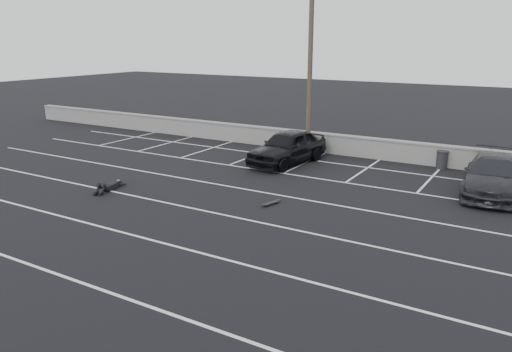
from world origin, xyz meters
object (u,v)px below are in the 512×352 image
Objects in this scene: skateboard at (271,203)px; car_left at (287,147)px; car_right at (493,175)px; utility_pole at (310,62)px; person at (112,183)px; trash_bin at (442,160)px.

car_left is at bearing 126.58° from skateboard.
utility_pole is at bearing 160.50° from car_right.
utility_pole is (-9.27, 2.66, 4.06)m from car_right.
utility_pole is 12.42× the size of skateboard.
utility_pole reaches higher than skateboard.
car_right is 15.34m from person.
person is at bearing -153.04° from skateboard.
car_left is at bearing 174.86° from car_right.
skateboard is (-4.37, -8.80, -0.37)m from trash_bin.
utility_pole is 11.08× the size of trash_bin.
trash_bin is at bearing 27.54° from person.
skateboard is at bearing -3.09° from person.
car_left is 0.51× the size of utility_pole.
car_right is at bearing 12.65° from person.
trash_bin is 1.12× the size of skateboard.
person is at bearing -111.86° from car_left.
trash_bin is 15.07m from person.
car_right is 3.96m from trash_bin.
car_right is at bearing -50.83° from trash_bin.
car_left is 4.64m from utility_pole.
trash_bin reaches higher than person.
utility_pole reaches higher than car_right.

